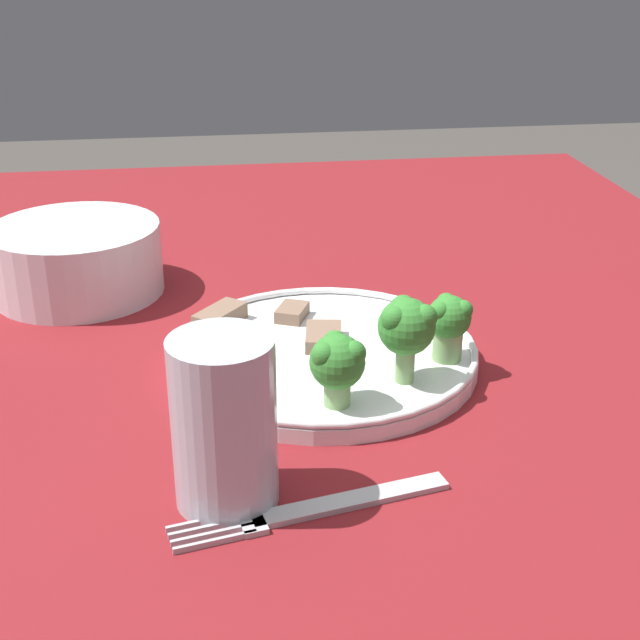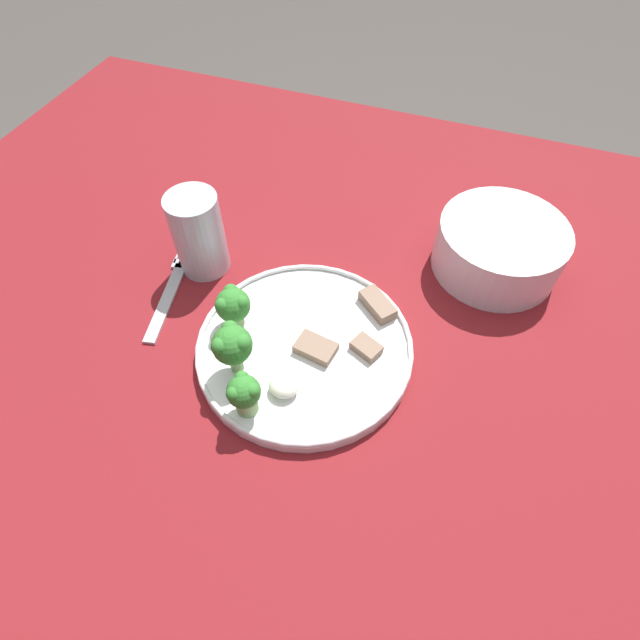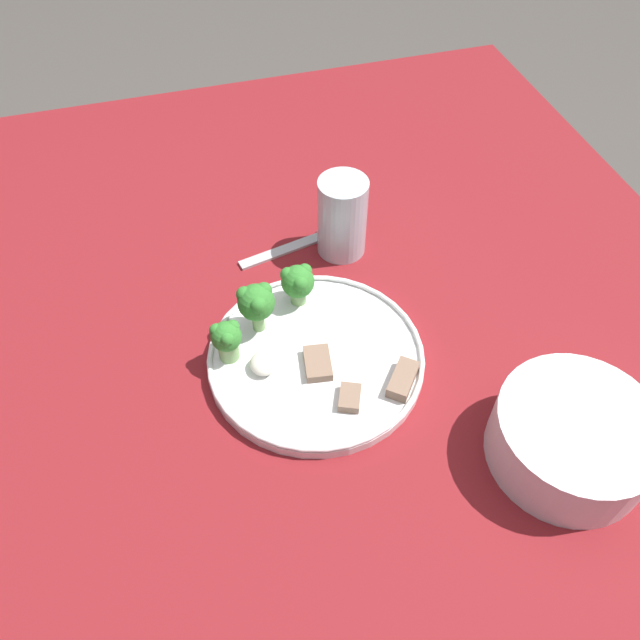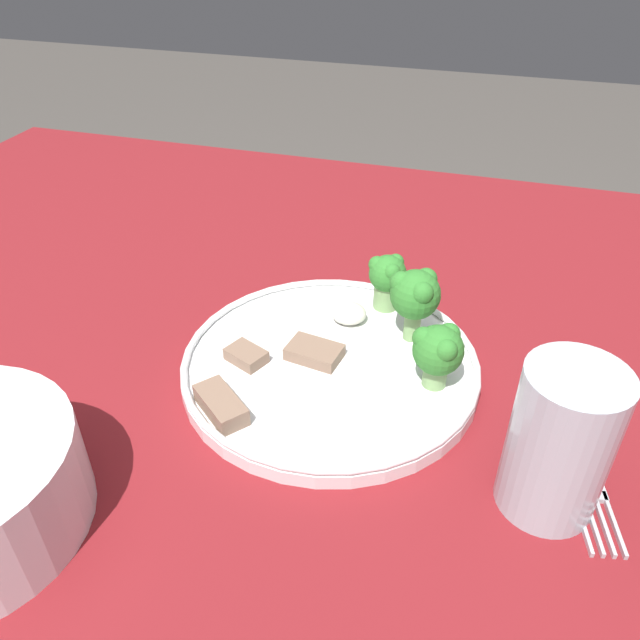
{
  "view_description": "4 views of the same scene",
  "coord_description": "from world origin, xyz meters",
  "views": [
    {
      "loc": [
        -0.64,
        0.06,
        1.03
      ],
      "look_at": [
        -0.03,
        -0.03,
        0.75
      ],
      "focal_mm": 50.0,
      "sensor_mm": 36.0,
      "label": 1
    },
    {
      "loc": [
        0.12,
        -0.33,
        1.18
      ],
      "look_at": [
        -0.0,
        -0.01,
        0.73
      ],
      "focal_mm": 28.0,
      "sensor_mm": 36.0,
      "label": 2
    },
    {
      "loc": [
        0.4,
        -0.15,
        1.28
      ],
      "look_at": [
        -0.03,
        -0.02,
        0.75
      ],
      "focal_mm": 35.0,
      "sensor_mm": 36.0,
      "label": 3
    },
    {
      "loc": [
        -0.12,
        0.35,
        1.04
      ],
      "look_at": [
        -0.0,
        -0.03,
        0.76
      ],
      "focal_mm": 35.0,
      "sensor_mm": 36.0,
      "label": 4
    }
  ],
  "objects": [
    {
      "name": "broccoli_floret_near_rim_left",
      "position": [
        -0.09,
        -0.03,
        0.75
      ],
      "size": [
        0.04,
        0.04,
        0.05
      ],
      "color": "#7FA866",
      "rests_on": "dinner_plate"
    },
    {
      "name": "broccoli_floret_center_left",
      "position": [
        -0.04,
        -0.13,
        0.75
      ],
      "size": [
        0.04,
        0.03,
        0.05
      ],
      "color": "#7FA866",
      "rests_on": "dinner_plate"
    },
    {
      "name": "drinking_glass",
      "position": [
        -0.18,
        0.05,
        0.75
      ],
      "size": [
        0.06,
        0.06,
        0.11
      ],
      "color": "#B2C1CC",
      "rests_on": "table"
    },
    {
      "name": "meat_slice_front_slice",
      "position": [
        0.01,
        -0.04,
        0.72
      ],
      "size": [
        0.05,
        0.04,
        0.01
      ],
      "color": "#846651",
      "rests_on": "dinner_plate"
    },
    {
      "name": "meat_slice_middle_slice",
      "position": [
        0.06,
        -0.02,
        0.72
      ],
      "size": [
        0.04,
        0.03,
        0.01
      ],
      "color": "#846651",
      "rests_on": "dinner_plate"
    },
    {
      "name": "cream_bowl",
      "position": [
        0.17,
        0.18,
        0.74
      ],
      "size": [
        0.16,
        0.16,
        0.07
      ],
      "color": "silver",
      "rests_on": "table"
    },
    {
      "name": "sauce_dollop",
      "position": [
        -0.01,
        -0.1,
        0.72
      ],
      "size": [
        0.03,
        0.03,
        0.02
      ],
      "color": "silver",
      "rests_on": "dinner_plate"
    },
    {
      "name": "dinner_plate",
      "position": [
        -0.01,
        -0.03,
        0.71
      ],
      "size": [
        0.25,
        0.25,
        0.02
      ],
      "color": "white",
      "rests_on": "table"
    },
    {
      "name": "fork",
      "position": [
        -0.2,
        -0.0,
        0.71
      ],
      "size": [
        0.06,
        0.18,
        0.0
      ],
      "color": "#B2B2B7",
      "rests_on": "table"
    },
    {
      "name": "broccoli_floret_back_left",
      "position": [
        -0.07,
        -0.09,
        0.76
      ],
      "size": [
        0.04,
        0.04,
        0.07
      ],
      "color": "#7FA866",
      "rests_on": "dinner_plate"
    },
    {
      "name": "table",
      "position": [
        0.0,
        0.0,
        0.62
      ],
      "size": [
        1.28,
        1.0,
        0.7
      ],
      "color": "maroon",
      "rests_on": "ground_plane"
    },
    {
      "name": "ground_plane",
      "position": [
        0.0,
        0.0,
        0.0
      ],
      "size": [
        8.0,
        8.0,
        0.0
      ],
      "primitive_type": "plane",
      "color": "#4C4742"
    },
    {
      "name": "meat_slice_rear_slice",
      "position": [
        0.05,
        0.05,
        0.72
      ],
      "size": [
        0.05,
        0.05,
        0.01
      ],
      "color": "#846651",
      "rests_on": "dinner_plate"
    }
  ]
}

